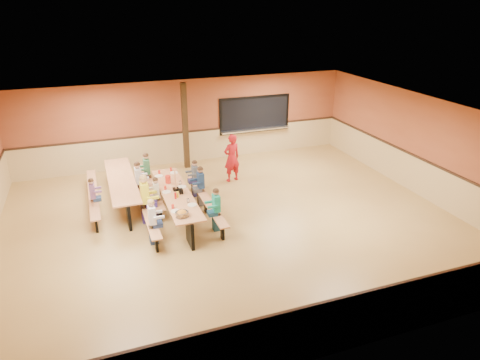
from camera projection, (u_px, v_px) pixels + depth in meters
name	position (u px, v px, depth m)	size (l,w,h in m)	color
ground	(232.00, 222.00, 11.58)	(12.00, 12.00, 0.00)	olive
room_envelope	(232.00, 199.00, 11.31)	(12.04, 10.04, 3.02)	brown
kitchen_pass_through	(255.00, 116.00, 16.09)	(2.78, 0.28, 1.38)	black
structural_post	(185.00, 127.00, 14.73)	(0.18, 0.18, 3.00)	black
cafeteria_table_main	(176.00, 200.00, 11.65)	(1.91, 3.70, 0.74)	#C07A4C
cafeteria_table_second	(122.00, 186.00, 12.50)	(1.91, 3.70, 0.74)	#C07A4C
seated_child_white_left	(153.00, 222.00, 10.36)	(0.35, 0.29, 1.18)	white
seated_adult_yellow	(145.00, 199.00, 11.34)	(0.44, 0.36, 1.35)	yellow
seated_child_grey_left	(139.00, 182.00, 12.56)	(0.37, 0.30, 1.22)	silver
seated_child_teal_right	(216.00, 210.00, 10.97)	(0.35, 0.28, 1.16)	#1A9B7E
seated_child_navy_right	(201.00, 186.00, 12.31)	(0.36, 0.29, 1.18)	navy
seated_child_char_right	(195.00, 179.00, 12.89)	(0.33, 0.27, 1.14)	#464A50
seated_child_purple_sec	(93.00, 197.00, 11.71)	(0.32, 0.26, 1.10)	#7E4F7D
seated_child_green_sec	(147.00, 172.00, 13.25)	(0.37, 0.31, 1.22)	#376F48
seated_child_tan_sec	(157.00, 196.00, 11.77)	(0.32, 0.26, 1.11)	beige
standing_woman	(232.00, 158.00, 13.89)	(0.58, 0.38, 1.59)	#AD1319
punch_pitcher	(168.00, 179.00, 12.12)	(0.16, 0.16, 0.22)	red
chip_bowl	(182.00, 214.00, 10.27)	(0.32, 0.32, 0.15)	orange
napkin_dispenser	(181.00, 191.00, 11.48)	(0.10, 0.14, 0.13)	black
condiment_mustard	(178.00, 195.00, 11.24)	(0.06, 0.06, 0.17)	yellow
condiment_ketchup	(175.00, 196.00, 11.18)	(0.06, 0.06, 0.17)	#B2140F
table_paddle	(176.00, 186.00, 11.65)	(0.16, 0.16, 0.56)	black
place_settings	(176.00, 191.00, 11.55)	(0.65, 3.30, 0.11)	beige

